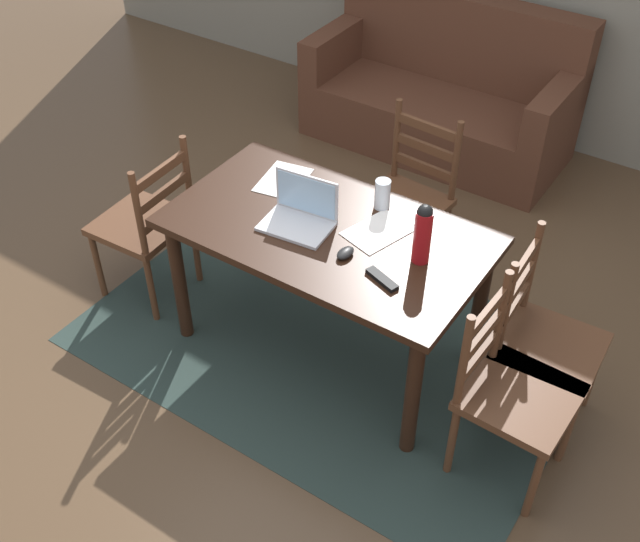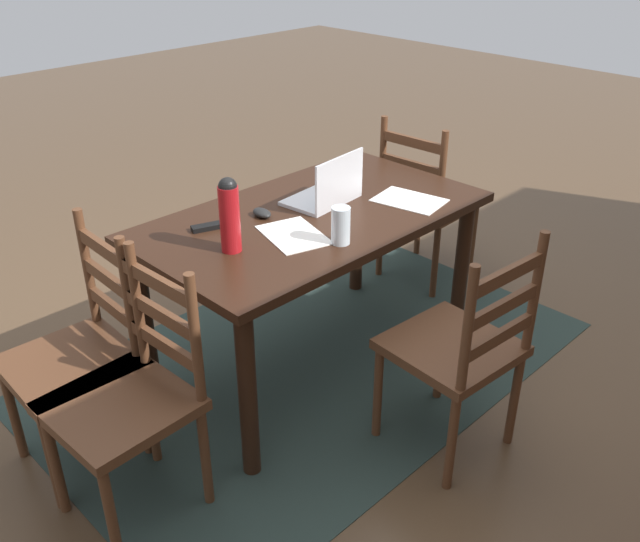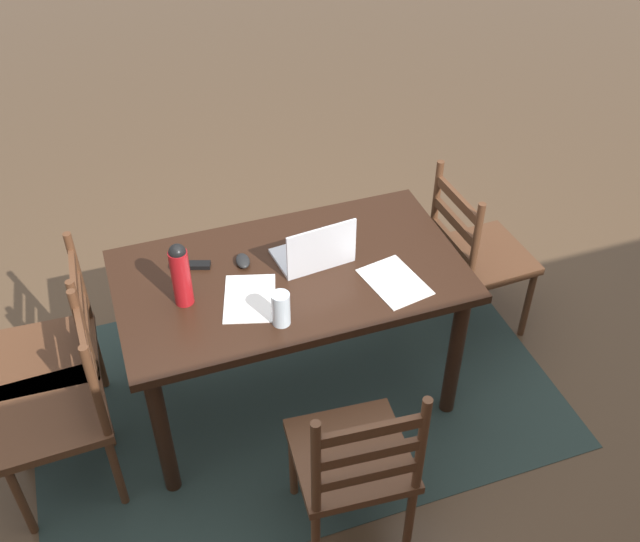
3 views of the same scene
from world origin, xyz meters
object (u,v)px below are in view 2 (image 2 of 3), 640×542
(chair_left_near, at_px, (425,203))
(drinking_glass, at_px, (341,225))
(dining_table, at_px, (313,236))
(laptop, at_px, (329,191))
(water_bottle, at_px, (229,213))
(computer_mouse, at_px, (262,213))
(chair_far_head, at_px, (460,349))
(chair_right_near, at_px, (82,357))
(tv_remote, at_px, (212,226))
(chair_right_far, at_px, (130,398))

(chair_left_near, bearing_deg, drinking_glass, 21.09)
(dining_table, height_order, laptop, laptop)
(laptop, height_order, water_bottle, water_bottle)
(drinking_glass, bearing_deg, computer_mouse, -82.75)
(chair_far_head, bearing_deg, drinking_glass, -76.50)
(chair_right_near, relative_size, drinking_glass, 6.37)
(drinking_glass, xyz_separation_m, computer_mouse, (0.05, -0.41, -0.06))
(dining_table, relative_size, chair_right_near, 1.58)
(chair_left_near, bearing_deg, tv_remote, -0.54)
(tv_remote, bearing_deg, laptop, 93.17)
(dining_table, distance_m, chair_right_near, 1.07)
(drinking_glass, relative_size, computer_mouse, 1.49)
(laptop, bearing_deg, chair_right_far, 9.64)
(dining_table, distance_m, water_bottle, 0.53)
(chair_left_near, relative_size, water_bottle, 3.23)
(chair_right_near, distance_m, chair_far_head, 1.41)
(chair_right_near, relative_size, chair_far_head, 1.00)
(drinking_glass, bearing_deg, tv_remote, -59.58)
(chair_right_far, relative_size, tv_remote, 5.59)
(laptop, bearing_deg, dining_table, 13.82)
(tv_remote, bearing_deg, chair_left_near, 108.50)
(chair_right_far, relative_size, chair_left_near, 1.00)
(dining_table, height_order, computer_mouse, computer_mouse)
(drinking_glass, bearing_deg, water_bottle, -36.24)
(water_bottle, distance_m, computer_mouse, 0.36)
(chair_far_head, distance_m, tv_remote, 1.10)
(water_bottle, relative_size, drinking_glass, 1.97)
(chair_left_near, xyz_separation_m, laptop, (0.91, 0.14, 0.37))
(computer_mouse, distance_m, tv_remote, 0.23)
(dining_table, height_order, chair_far_head, chair_far_head)
(computer_mouse, bearing_deg, laptop, 167.14)
(computer_mouse, bearing_deg, chair_left_near, -173.70)
(chair_right_near, bearing_deg, water_bottle, 160.77)
(chair_left_near, height_order, chair_far_head, same)
(water_bottle, bearing_deg, chair_far_head, 121.34)
(laptop, height_order, computer_mouse, laptop)
(chair_far_head, distance_m, water_bottle, 1.00)
(chair_far_head, bearing_deg, dining_table, -90.23)
(chair_right_far, distance_m, tv_remote, 0.80)
(chair_right_far, height_order, tv_remote, chair_right_far)
(chair_right_far, distance_m, chair_left_near, 2.10)
(chair_right_near, bearing_deg, chair_right_far, 90.00)
(dining_table, bearing_deg, chair_left_near, -170.89)
(chair_left_near, height_order, water_bottle, water_bottle)
(dining_table, relative_size, chair_far_head, 1.58)
(chair_far_head, xyz_separation_m, laptop, (-0.13, -0.82, 0.37))
(computer_mouse, relative_size, tv_remote, 0.59)
(chair_right_near, bearing_deg, computer_mouse, 177.26)
(dining_table, distance_m, chair_left_near, 1.07)
(tv_remote, bearing_deg, chair_right_near, -69.75)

